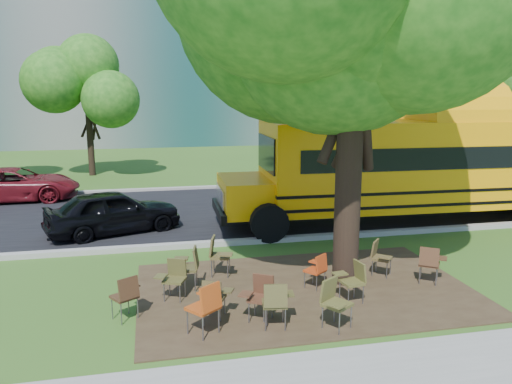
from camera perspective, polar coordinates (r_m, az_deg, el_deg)
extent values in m
plane|color=#30541A|center=(11.08, -0.15, -10.61)|extent=(160.00, 160.00, 0.00)
cube|color=#382819|center=(10.87, 5.67, -11.04)|extent=(7.00, 4.50, 0.03)
cube|color=black|center=(17.67, -4.86, -2.15)|extent=(80.00, 8.00, 0.04)
cube|color=gray|center=(13.84, -2.74, -5.76)|extent=(80.00, 0.25, 0.14)
cube|color=gray|center=(21.64, -6.25, 0.48)|extent=(80.00, 0.25, 0.14)
cube|color=slate|center=(46.92, -20.32, 19.15)|extent=(38.00, 16.00, 22.00)
cube|color=slate|center=(55.32, 17.27, 19.62)|extent=(30.00, 16.00, 25.00)
cylinder|color=black|center=(26.32, -18.41, 5.60)|extent=(0.32, 0.32, 3.50)
sphere|color=#1A5713|center=(26.21, -18.75, 10.98)|extent=(4.80, 4.80, 4.80)
cylinder|color=black|center=(26.17, 10.77, 6.73)|extent=(0.38, 0.38, 4.20)
sphere|color=#1A5713|center=(26.11, 11.02, 13.17)|extent=(5.60, 5.60, 5.60)
cylinder|color=black|center=(29.42, 26.13, 5.68)|extent=(0.34, 0.34, 3.60)
sphere|color=#1A5713|center=(29.32, 26.57, 10.63)|extent=(5.00, 5.00, 5.00)
cylinder|color=black|center=(10.76, 10.53, 2.02)|extent=(0.56, 0.56, 4.87)
cube|color=#F39D07|center=(17.27, 21.20, 3.27)|extent=(12.07, 3.03, 2.67)
cube|color=black|center=(17.40, 22.19, 4.25)|extent=(11.41, 3.06, 0.65)
cube|color=#F39D07|center=(15.03, -1.30, -0.34)|extent=(1.48, 2.44, 1.04)
cube|color=black|center=(17.37, 21.03, 1.04)|extent=(12.09, 3.06, 0.09)
cube|color=black|center=(17.44, 20.94, -0.26)|extent=(12.09, 3.06, 0.09)
cylinder|color=black|center=(13.94, 1.53, -3.59)|extent=(1.10, 0.35, 1.09)
cylinder|color=black|center=(16.54, -0.46, -1.18)|extent=(1.10, 0.35, 1.09)
cylinder|color=black|center=(20.37, 26.50, 0.01)|extent=(1.10, 0.35, 1.09)
cube|color=#402817|center=(9.69, -14.83, -11.49)|extent=(0.56, 0.56, 0.05)
cube|color=#402817|center=(9.47, -14.35, -10.61)|extent=(0.39, 0.29, 0.40)
cube|color=#402817|center=(9.87, -14.04, -10.28)|extent=(0.33, 0.35, 0.03)
cylinder|color=slate|center=(9.85, -16.12, -12.60)|extent=(0.02, 0.02, 0.45)
cylinder|color=slate|center=(9.72, -13.37, -12.78)|extent=(0.02, 0.02, 0.45)
cube|color=#463D1E|center=(9.47, -4.79, -11.95)|extent=(0.50, 0.49, 0.05)
cube|color=#463D1E|center=(9.25, -5.13, -11.20)|extent=(0.36, 0.23, 0.36)
cube|color=#463D1E|center=(9.48, -3.29, -11.19)|extent=(0.29, 0.31, 0.03)
cylinder|color=slate|center=(9.73, -5.37, -12.61)|extent=(0.02, 0.02, 0.41)
cylinder|color=slate|center=(9.37, -4.14, -13.55)|extent=(0.02, 0.02, 0.41)
cube|color=#A64011|center=(8.85, -6.09, -13.03)|extent=(0.65, 0.64, 0.06)
cube|color=#A64011|center=(8.62, -5.18, -11.92)|extent=(0.42, 0.36, 0.45)
cube|color=#A64011|center=(9.07, -5.56, -11.47)|extent=(0.39, 0.40, 0.03)
cylinder|color=slate|center=(8.97, -7.83, -14.51)|extent=(0.03, 0.03, 0.50)
cylinder|color=slate|center=(8.95, -4.28, -14.48)|extent=(0.03, 0.03, 0.50)
cube|color=#4D2C1B|center=(9.29, 0.54, -12.12)|extent=(0.56, 0.55, 0.05)
cube|color=#4D2C1B|center=(9.36, 0.87, -10.47)|extent=(0.39, 0.28, 0.40)
cube|color=#4D2C1B|center=(9.19, -1.18, -11.58)|extent=(0.33, 0.35, 0.03)
cylinder|color=slate|center=(9.19, 1.24, -13.92)|extent=(0.02, 0.02, 0.45)
cylinder|color=slate|center=(9.57, -0.14, -12.83)|extent=(0.02, 0.02, 0.45)
cube|color=#46411E|center=(9.07, 2.12, -12.64)|extent=(0.49, 0.47, 0.05)
cube|color=#46411E|center=(8.81, 2.26, -11.79)|extent=(0.42, 0.16, 0.41)
cube|color=#46411E|center=(9.17, 3.60, -11.52)|extent=(0.26, 0.32, 0.03)
cylinder|color=slate|center=(9.31, 0.90, -13.53)|extent=(0.02, 0.02, 0.46)
cylinder|color=slate|center=(9.03, 3.36, -14.39)|extent=(0.02, 0.02, 0.46)
cube|color=brown|center=(9.11, 9.26, -12.58)|extent=(0.61, 0.60, 0.05)
cube|color=brown|center=(9.11, 8.31, -10.93)|extent=(0.41, 0.32, 0.43)
cube|color=brown|center=(8.79, 9.13, -12.59)|extent=(0.36, 0.38, 0.03)
cylinder|color=slate|center=(9.25, 10.81, -13.85)|extent=(0.03, 0.03, 0.48)
cylinder|color=slate|center=(9.16, 7.60, -14.00)|extent=(0.03, 0.03, 0.48)
cube|color=brown|center=(10.22, 10.89, -10.10)|extent=(0.45, 0.47, 0.05)
cube|color=brown|center=(10.23, 11.79, -8.82)|extent=(0.15, 0.40, 0.39)
cube|color=brown|center=(10.30, 9.56, -9.18)|extent=(0.30, 0.25, 0.03)
cylinder|color=slate|center=(10.09, 10.51, -11.73)|extent=(0.02, 0.02, 0.44)
cylinder|color=slate|center=(10.52, 11.15, -10.78)|extent=(0.02, 0.02, 0.44)
cube|color=#4A2D1A|center=(11.65, 19.18, -7.78)|extent=(0.58, 0.57, 0.05)
cube|color=#4A2D1A|center=(11.41, 19.19, -7.01)|extent=(0.38, 0.31, 0.40)
cube|color=#4A2D1A|center=(11.73, 20.45, -7.11)|extent=(0.34, 0.36, 0.03)
cylinder|color=slate|center=(11.89, 18.34, -8.48)|extent=(0.02, 0.02, 0.45)
cylinder|color=slate|center=(11.55, 19.90, -9.18)|extent=(0.02, 0.02, 0.45)
cube|color=#47401E|center=(10.78, -7.89, -8.62)|extent=(0.50, 0.52, 0.05)
cube|color=#47401E|center=(10.68, -6.88, -7.44)|extent=(0.18, 0.44, 0.43)
cube|color=#47401E|center=(11.00, -8.55, -7.52)|extent=(0.34, 0.29, 0.03)
cylinder|color=slate|center=(10.72, -8.94, -10.15)|extent=(0.03, 0.03, 0.48)
cylinder|color=slate|center=(11.02, -6.80, -9.48)|extent=(0.03, 0.03, 0.48)
cube|color=#4A4620|center=(10.30, -9.31, -9.91)|extent=(0.52, 0.51, 0.05)
cube|color=#4A4620|center=(10.38, -9.03, -8.48)|extent=(0.39, 0.23, 0.39)
cube|color=#4A4620|center=(10.22, -10.83, -9.45)|extent=(0.30, 0.33, 0.03)
cylinder|color=slate|center=(10.19, -8.70, -11.46)|extent=(0.02, 0.02, 0.43)
cylinder|color=slate|center=(10.58, -9.83, -10.61)|extent=(0.02, 0.02, 0.43)
cube|color=brown|center=(11.46, -4.07, -7.31)|extent=(0.53, 0.55, 0.05)
cube|color=brown|center=(11.41, -5.05, -6.17)|extent=(0.21, 0.44, 0.43)
cube|color=brown|center=(11.15, -3.48, -7.13)|extent=(0.35, 0.31, 0.03)
cylinder|color=slate|center=(11.68, -3.04, -8.17)|extent=(0.03, 0.03, 0.48)
cylinder|color=slate|center=(11.39, -5.09, -8.73)|extent=(0.03, 0.03, 0.48)
cube|color=#AD3812|center=(10.83, 6.75, -8.91)|extent=(0.52, 0.52, 0.05)
cube|color=#AD3812|center=(10.68, 7.50, -8.09)|extent=(0.34, 0.29, 0.36)
cube|color=#AD3812|center=(11.03, 6.86, -7.93)|extent=(0.31, 0.32, 0.03)
cylinder|color=slate|center=(10.87, 5.58, -9.96)|extent=(0.02, 0.02, 0.41)
cylinder|color=slate|center=(10.95, 7.86, -9.86)|extent=(0.02, 0.02, 0.41)
cube|color=brown|center=(11.78, 14.19, -7.35)|extent=(0.56, 0.56, 0.05)
cube|color=brown|center=(11.76, 13.42, -6.26)|extent=(0.32, 0.35, 0.39)
cube|color=brown|center=(11.50, 14.58, -7.23)|extent=(0.34, 0.34, 0.03)
cylinder|color=slate|center=(11.97, 15.11, -8.20)|extent=(0.02, 0.02, 0.43)
cylinder|color=slate|center=(11.74, 13.15, -8.49)|extent=(0.02, 0.02, 0.43)
imported|color=black|center=(15.37, -15.99, -2.16)|extent=(4.20, 2.80, 1.33)
imported|color=maroon|center=(21.26, -25.78, 0.78)|extent=(4.73, 2.32, 1.29)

